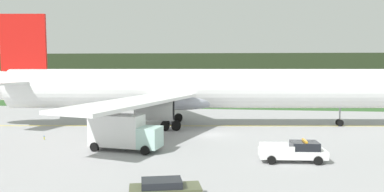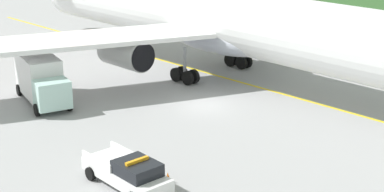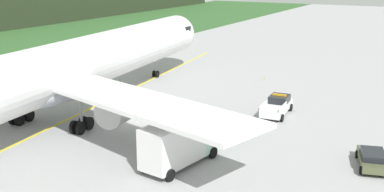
{
  "view_description": "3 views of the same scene",
  "coord_description": "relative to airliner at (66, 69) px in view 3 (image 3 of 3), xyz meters",
  "views": [
    {
      "loc": [
        3.37,
        -45.59,
        8.68
      ],
      "look_at": [
        -3.32,
        6.31,
        4.04
      ],
      "focal_mm": 36.37,
      "sensor_mm": 36.0,
      "label": 1
    },
    {
      "loc": [
        33.19,
        -26.59,
        14.99
      ],
      "look_at": [
        2.63,
        -3.16,
        2.08
      ],
      "focal_mm": 56.08,
      "sensor_mm": 36.0,
      "label": 2
    },
    {
      "loc": [
        -37.0,
        -26.09,
        14.48
      ],
      "look_at": [
        3.15,
        -4.36,
        2.16
      ],
      "focal_mm": 44.68,
      "sensor_mm": 36.0,
      "label": 3
    }
  ],
  "objects": [
    {
      "name": "apron_cone",
      "position": [
        11.93,
        -15.65,
        -4.66
      ],
      "size": [
        0.49,
        0.49,
        0.62
      ],
      "color": "black",
      "rests_on": "ground"
    },
    {
      "name": "catering_truck",
      "position": [
        -4.98,
        -15.37,
        -3.11
      ],
      "size": [
        7.29,
        3.56,
        3.67
      ],
      "color": "#A9D0C7",
      "rests_on": "ground"
    },
    {
      "name": "ground",
      "position": [
        3.11,
        -6.07,
        -4.96
      ],
      "size": [
        320.0,
        320.0,
        0.0
      ],
      "primitive_type": "plane",
      "color": "#9C9B9D"
    },
    {
      "name": "taxiway_centerline_main",
      "position": [
        0.64,
        0.08,
        -4.96
      ],
      "size": [
        79.98,
        10.14,
        0.01
      ],
      "primitive_type": "cube",
      "rotation": [
        0.0,
        0.0,
        0.12
      ],
      "color": "yellow",
      "rests_on": "ground"
    },
    {
      "name": "airliner",
      "position": [
        0.0,
        0.0,
        0.0
      ],
      "size": [
        60.14,
        43.92,
        14.99
      ],
      "color": "white",
      "rests_on": "ground"
    },
    {
      "name": "ops_pickup_truck",
      "position": [
        11.13,
        -17.64,
        -4.06
      ],
      "size": [
        5.87,
        2.65,
        1.94
      ],
      "color": "white",
      "rests_on": "ground"
    },
    {
      "name": "staff_car",
      "position": [
        1.7,
        -28.23,
        -4.26
      ],
      "size": [
        4.82,
        2.95,
        1.3
      ],
      "color": "#4B5034",
      "rests_on": "ground"
    },
    {
      "name": "taxiway_edge_light_east",
      "position": [
        25.06,
        -11.33,
        -4.72
      ],
      "size": [
        0.12,
        0.12,
        0.44
      ],
      "color": "yellow",
      "rests_on": "ground"
    }
  ]
}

